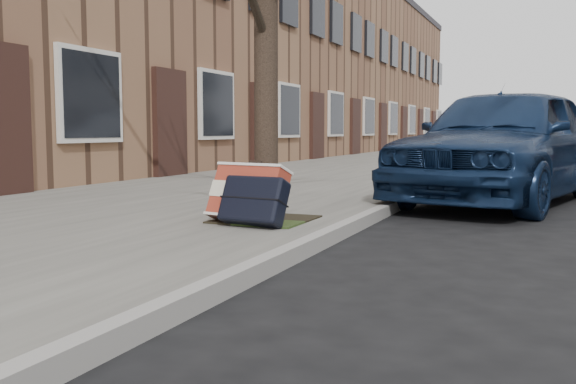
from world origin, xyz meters
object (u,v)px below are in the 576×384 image
at_px(car_near_front, 505,144).
at_px(suitcase_red, 248,194).
at_px(suitcase_navy, 254,200).
at_px(car_near_mid, 532,139).

bearing_deg(car_near_front, suitcase_red, -103.00).
xyz_separation_m(suitcase_navy, car_near_front, (1.80, 3.93, 0.44)).
bearing_deg(suitcase_red, suitcase_navy, -32.54).
height_order(suitcase_red, car_near_front, car_near_front).
distance_m(suitcase_red, car_near_mid, 11.85).
xyz_separation_m(suitcase_navy, car_near_mid, (1.90, 11.78, 0.40)).
height_order(suitcase_red, car_near_mid, car_near_mid).
xyz_separation_m(suitcase_red, car_near_front, (1.91, 3.81, 0.39)).
relative_size(suitcase_red, car_near_mid, 0.15).
height_order(suitcase_red, suitcase_navy, suitcase_red).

